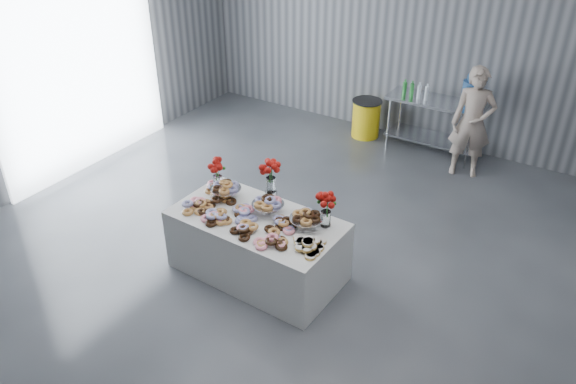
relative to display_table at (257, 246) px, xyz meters
name	(u,v)px	position (x,y,z in m)	size (l,w,h in m)	color
ground	(268,283)	(0.21, -0.11, -0.38)	(9.00, 9.00, 0.00)	#393C41
room_walls	(243,48)	(-0.06, -0.04, 2.26)	(8.04, 9.04, 4.02)	gray
display_table	(257,246)	(0.00, 0.00, 0.00)	(1.90, 1.00, 0.75)	silver
prep_table	(434,117)	(0.62, 3.99, 0.24)	(1.50, 0.60, 0.90)	silver
donut_mounds	(254,217)	(0.00, -0.05, 0.42)	(1.80, 0.80, 0.09)	tan
cake_stand_left	(226,187)	(-0.54, 0.17, 0.52)	(0.36, 0.36, 0.17)	silver
cake_stand_mid	(268,203)	(0.06, 0.15, 0.52)	(0.36, 0.36, 0.17)	silver
cake_stand_right	(306,217)	(0.55, 0.13, 0.52)	(0.36, 0.36, 0.17)	silver
danish_pile	(307,244)	(0.74, -0.18, 0.43)	(0.48, 0.48, 0.11)	white
bouquet_left	(217,167)	(-0.74, 0.28, 0.67)	(0.26, 0.26, 0.42)	white
bouquet_right	(326,202)	(0.71, 0.28, 0.67)	(0.26, 0.26, 0.42)	white
bouquet_center	(271,174)	(-0.04, 0.35, 0.75)	(0.26, 0.26, 0.57)	silver
water_jug	(471,91)	(1.12, 3.99, 0.77)	(0.28, 0.28, 0.55)	#3A78C6
drink_bottles	(416,90)	(0.30, 3.89, 0.66)	(0.54, 0.08, 0.27)	#268C33
person	(472,123)	(1.30, 3.60, 0.45)	(0.60, 0.40, 1.66)	#CC8C93
trash_barrel	(366,118)	(-0.53, 3.99, -0.05)	(0.50, 0.50, 0.64)	yellow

